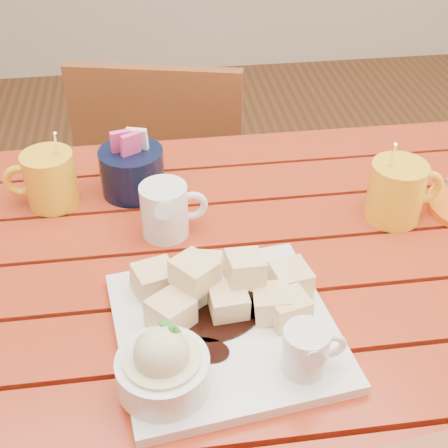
{
  "coord_description": "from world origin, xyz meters",
  "views": [
    {
      "loc": [
        -0.07,
        -0.67,
        1.35
      ],
      "look_at": [
        0.02,
        0.02,
        0.82
      ],
      "focal_mm": 50.0,
      "sensor_mm": 36.0,
      "label": 1
    }
  ],
  "objects": [
    {
      "name": "dessert_plate",
      "position": [
        -0.01,
        -0.14,
        0.78
      ],
      "size": [
        0.31,
        0.31,
        0.11
      ],
      "rotation": [
        0.0,
        0.0,
        0.13
      ],
      "color": "white",
      "rests_on": "table"
    },
    {
      "name": "table",
      "position": [
        0.0,
        0.0,
        0.64
      ],
      "size": [
        1.2,
        0.79,
        0.75
      ],
      "color": "#9E2714",
      "rests_on": "ground"
    },
    {
      "name": "coffee_mug_left",
      "position": [
        -0.24,
        0.21,
        0.8
      ],
      "size": [
        0.12,
        0.08,
        0.14
      ],
      "rotation": [
        0.0,
        0.0,
        -0.06
      ],
      "color": "yellow",
      "rests_on": "table"
    },
    {
      "name": "chair_far",
      "position": [
        -0.03,
        0.68,
        0.46
      ],
      "size": [
        0.47,
        0.47,
        0.82
      ],
      "rotation": [
        0.0,
        0.0,
        2.91
      ],
      "color": "brown",
      "rests_on": "ground"
    },
    {
      "name": "coffee_mug_right",
      "position": [
        0.31,
        0.1,
        0.8
      ],
      "size": [
        0.13,
        0.09,
        0.15
      ],
      "rotation": [
        0.0,
        0.0,
        0.09
      ],
      "color": "yellow",
      "rests_on": "table"
    },
    {
      "name": "sugar_caddy",
      "position": [
        -0.1,
        0.23,
        0.79
      ],
      "size": [
        0.11,
        0.11,
        0.12
      ],
      "color": "black",
      "rests_on": "table"
    },
    {
      "name": "cream_pitcher",
      "position": [
        -0.06,
        0.1,
        0.8
      ],
      "size": [
        0.1,
        0.09,
        0.09
      ],
      "rotation": [
        0.0,
        0.0,
        0.08
      ],
      "color": "white",
      "rests_on": "table"
    }
  ]
}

